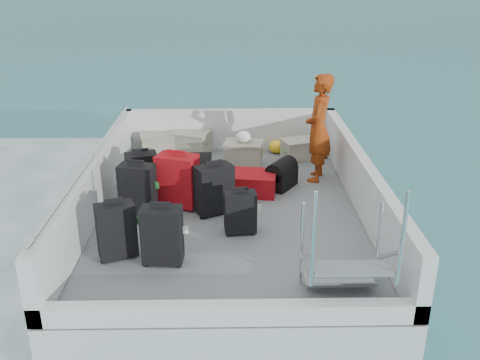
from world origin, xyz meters
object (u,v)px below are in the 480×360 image
object	(u,v)px
crate_2	(243,154)
crate_3	(299,150)
suitcase_3	(162,236)
suitcase_8	(249,183)
passenger	(318,128)
suitcase_0	(117,231)
suitcase_2	(142,175)
crate_0	(158,144)
crate_1	(191,143)
suitcase_7	(214,190)
suitcase_5	(178,181)
suitcase_1	(138,190)
suitcase_6	(240,213)

from	to	relation	value
crate_2	crate_3	size ratio (longest dim) A/B	1.12
suitcase_3	crate_2	xyz separation A→B (m)	(0.94, 3.03, -0.15)
suitcase_8	crate_2	xyz separation A→B (m)	(-0.05, 1.14, 0.03)
crate_3	passenger	bearing A→B (deg)	-79.68
suitcase_0	suitcase_8	bearing A→B (deg)	27.72
suitcase_3	crate_2	bearing A→B (deg)	76.79
suitcase_2	crate_0	world-z (taller)	suitcase_2
crate_1	crate_2	distance (m)	1.04
suitcase_7	suitcase_5	bearing A→B (deg)	128.66
suitcase_5	suitcase_8	size ratio (longest dim) A/B	0.96
suitcase_5	crate_0	xyz separation A→B (m)	(-0.54, 2.13, -0.20)
suitcase_5	crate_1	distance (m)	2.14
suitcase_3	crate_3	distance (m)	3.74
suitcase_1	suitcase_8	size ratio (longest dim) A/B	0.89
suitcase_5	crate_0	world-z (taller)	suitcase_5
suitcase_0	crate_1	bearing A→B (deg)	58.91
suitcase_6	passenger	size ratio (longest dim) A/B	0.33
suitcase_7	crate_3	distance (m)	2.42
crate_3	suitcase_3	bearing A→B (deg)	-119.77
suitcase_3	suitcase_6	size ratio (longest dim) A/B	1.25
suitcase_6	suitcase_8	size ratio (longest dim) A/B	0.70
suitcase_7	suitcase_8	size ratio (longest dim) A/B	0.87
suitcase_0	suitcase_2	xyz separation A→B (m)	(0.02, 1.68, -0.01)
crate_1	suitcase_0	bearing A→B (deg)	-99.38
suitcase_3	passenger	world-z (taller)	passenger
suitcase_0	crate_2	xyz separation A→B (m)	(1.45, 2.89, -0.15)
suitcase_6	crate_2	bearing A→B (deg)	81.41
suitcase_1	crate_0	xyz separation A→B (m)	(-0.04, 2.33, -0.17)
suitcase_0	crate_3	size ratio (longest dim) A/B	1.24
suitcase_8	suitcase_7	bearing A→B (deg)	152.64
suitcase_5	suitcase_8	xyz separation A→B (m)	(0.96, 0.44, -0.21)
suitcase_0	passenger	bearing A→B (deg)	20.04
crate_1	suitcase_7	bearing A→B (deg)	-78.80
suitcase_5	crate_2	xyz separation A→B (m)	(0.91, 1.58, -0.19)
crate_0	crate_3	world-z (taller)	crate_0
suitcase_2	suitcase_8	xyz separation A→B (m)	(1.48, 0.08, -0.16)
crate_1	crate_3	distance (m)	1.83
passenger	suitcase_5	bearing A→B (deg)	-49.74
crate_1	suitcase_8	bearing A→B (deg)	-61.11
suitcase_2	suitcase_7	bearing A→B (deg)	-44.23
suitcase_6	suitcase_0	bearing A→B (deg)	-164.40
suitcase_1	crate_0	distance (m)	2.34
suitcase_8	crate_3	world-z (taller)	crate_3
suitcase_0	suitcase_1	xyz separation A→B (m)	(0.05, 1.11, 0.01)
crate_3	crate_2	bearing A→B (deg)	-166.58
crate_1	crate_3	world-z (taller)	crate_1
suitcase_7	crate_1	bearing A→B (deg)	73.34
suitcase_3	crate_1	distance (m)	3.58
suitcase_7	suitcase_2	bearing A→B (deg)	122.53
crate_3	suitcase_2	bearing A→B (deg)	-148.58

